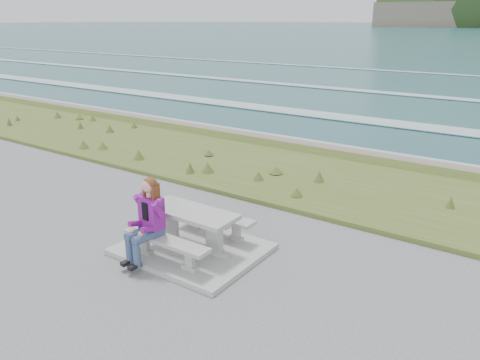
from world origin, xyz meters
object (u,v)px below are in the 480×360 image
at_px(picnic_table, 191,219).
at_px(bench_landward, 166,244).
at_px(bench_seaward, 214,218).
at_px(seated_woman, 145,231).

height_order(picnic_table, bench_landward, picnic_table).
relative_size(bench_landward, bench_seaward, 1.00).
bearing_deg(picnic_table, bench_seaward, 90.00).
bearing_deg(bench_landward, seated_woman, -158.30).
height_order(bench_landward, seated_woman, seated_woman).
distance_m(picnic_table, bench_seaward, 0.74).
xyz_separation_m(bench_landward, bench_seaward, (0.00, 1.40, 0.00)).
relative_size(bench_landward, seated_woman, 1.18).
distance_m(picnic_table, bench_landward, 0.74).
height_order(bench_landward, bench_seaward, same).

